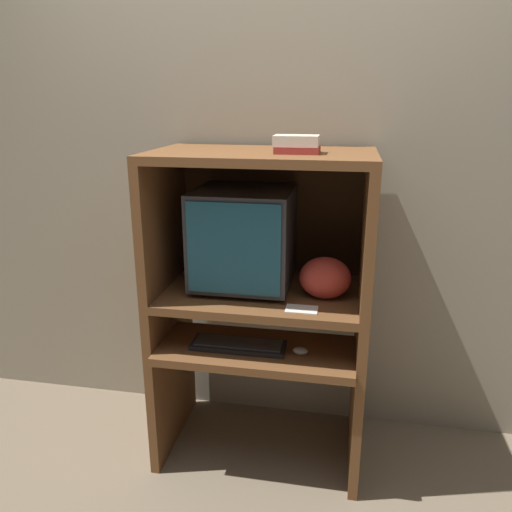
% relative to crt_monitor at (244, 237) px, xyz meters
% --- Properties ---
extents(ground_plane, '(12.00, 12.00, 0.00)m').
position_rel_crt_monitor_xyz_m(ground_plane, '(0.09, -0.32, -1.04)').
color(ground_plane, '#756651').
extents(wall_back, '(6.00, 0.06, 2.60)m').
position_rel_crt_monitor_xyz_m(wall_back, '(0.09, 0.30, 0.26)').
color(wall_back, gray).
rests_on(wall_back, ground_plane).
extents(desk_base, '(0.92, 0.60, 0.60)m').
position_rel_crt_monitor_xyz_m(desk_base, '(0.09, -0.08, -0.66)').
color(desk_base, brown).
rests_on(desk_base, ground_plane).
extents(desk_monitor_shelf, '(0.92, 0.56, 0.21)m').
position_rel_crt_monitor_xyz_m(desk_monitor_shelf, '(0.09, -0.04, -0.28)').
color(desk_monitor_shelf, brown).
rests_on(desk_monitor_shelf, desk_base).
extents(hutch_upper, '(0.92, 0.56, 0.60)m').
position_rel_crt_monitor_xyz_m(hutch_upper, '(0.09, -0.01, 0.17)').
color(hutch_upper, brown).
rests_on(hutch_upper, desk_monitor_shelf).
extents(crt_monitor, '(0.42, 0.42, 0.44)m').
position_rel_crt_monitor_xyz_m(crt_monitor, '(0.00, 0.00, 0.00)').
color(crt_monitor, '#333338').
rests_on(crt_monitor, desk_monitor_shelf).
extents(keyboard, '(0.40, 0.14, 0.03)m').
position_rel_crt_monitor_xyz_m(keyboard, '(0.01, -0.19, -0.43)').
color(keyboard, black).
rests_on(keyboard, desk_base).
extents(mouse, '(0.06, 0.04, 0.03)m').
position_rel_crt_monitor_xyz_m(mouse, '(0.28, -0.20, -0.43)').
color(mouse, '#B7B7B7').
rests_on(mouse, desk_base).
extents(snack_bag, '(0.22, 0.16, 0.18)m').
position_rel_crt_monitor_xyz_m(snack_bag, '(0.36, -0.09, -0.14)').
color(snack_bag, '#BC382D').
rests_on(snack_bag, desk_monitor_shelf).
extents(book_stack, '(0.18, 0.13, 0.07)m').
position_rel_crt_monitor_xyz_m(book_stack, '(0.23, -0.10, 0.41)').
color(book_stack, maroon).
rests_on(book_stack, hutch_upper).
extents(paper_card, '(0.13, 0.08, 0.00)m').
position_rel_crt_monitor_xyz_m(paper_card, '(0.28, -0.23, -0.22)').
color(paper_card, white).
rests_on(paper_card, desk_monitor_shelf).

